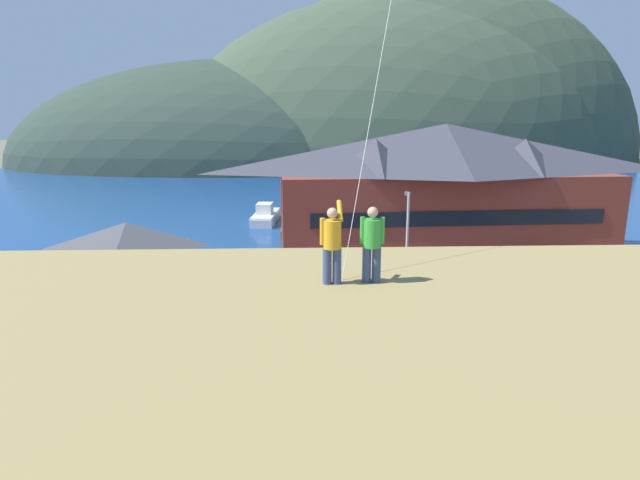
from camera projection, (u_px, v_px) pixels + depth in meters
ground_plane at (333, 374)px, 21.98m from camera, size 600.00×600.00×0.00m
parking_lot_pad at (327, 327)px, 26.84m from camera, size 40.00×20.00×0.10m
bay_water at (308, 191)px, 80.41m from camera, size 360.00×84.00×0.03m
far_hill_west_ridge at (245, 163)px, 134.80m from camera, size 117.20×74.64×51.37m
far_hill_east_peak at (300, 163)px, 134.38m from camera, size 129.64×49.20×52.01m
far_hill_center_saddle at (385, 163)px, 135.96m from camera, size 112.50×75.25×80.65m
far_hill_far_shoulder at (425, 162)px, 139.06m from camera, size 111.02×64.30×92.13m
harbor_lodge at (444, 186)px, 41.26m from camera, size 27.86×10.65×10.33m
storage_shed_near_lot at (129, 264)px, 29.31m from camera, size 6.91×4.97×5.00m
wharf_dock at (298, 223)px, 52.98m from camera, size 3.20×12.07×0.70m
moored_boat_wharfside at (266, 216)px, 54.76m from camera, size 2.86×7.18×2.16m
parked_car_back_row_left at (311, 342)px, 22.55m from camera, size 4.24×2.14×1.82m
parked_car_mid_row_near at (110, 355)px, 21.35m from camera, size 4.28×2.21×1.82m
parked_car_mid_row_center at (426, 302)px, 27.68m from camera, size 4.22×2.09×1.82m
parked_car_corner_spot at (613, 294)px, 28.91m from camera, size 4.33×2.33×1.82m
parked_car_front_row_red at (269, 294)px, 28.91m from camera, size 4.35×2.37×1.82m
parked_car_front_row_silver at (482, 340)px, 22.82m from camera, size 4.26×2.18×1.82m
parked_car_lone_by_shed at (508, 294)px, 28.82m from camera, size 4.24×2.13×1.82m
parking_light_pole at (407, 235)px, 31.64m from camera, size 0.24×0.78×6.20m
person_kite_flyer at (332, 243)px, 11.49m from camera, size 0.51×0.66×1.86m
person_companion at (372, 242)px, 11.60m from camera, size 0.55×0.40×1.74m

